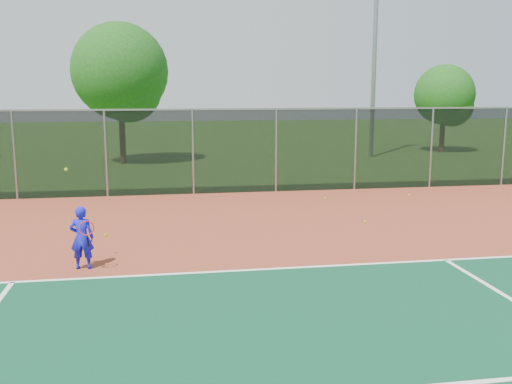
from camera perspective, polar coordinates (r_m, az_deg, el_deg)
The scene contains 12 objects.
ground at distance 9.85m, azimuth 16.12°, elevation -12.33°, with size 120.00×120.00×0.00m, color #2E5E1A.
court_apron at distance 11.56m, azimuth 11.85°, elevation -8.67°, with size 30.00×20.00×0.02m, color #953E26.
fence_back at distance 20.69m, azimuth 2.02°, elevation 4.28°, with size 30.00×0.06×3.03m.
tennis_player at distance 12.36m, azimuth -17.02°, elevation -4.36°, with size 0.59×0.59×2.12m.
practice_ball_0 at distance 19.56m, azimuth 6.93°, elevation -0.61°, with size 0.07×0.07×0.07m, color #ACCD17.
practice_ball_1 at distance 17.61m, azimuth -17.32°, elevation -2.22°, with size 0.07×0.07×0.07m, color #ACCD17.
practice_ball_2 at distance 16.26m, azimuth 10.82°, elevation -2.94°, with size 0.07×0.07×0.07m, color #ACCD17.
practice_ball_3 at distance 15.05m, azimuth -14.81°, elevation -4.17°, with size 0.07×0.07×0.07m, color #ACCD17.
practice_ball_4 at distance 20.67m, azimuth 15.08°, elevation -0.30°, with size 0.07×0.07×0.07m, color #ACCD17.
floodlight_n at distance 32.26m, azimuth 11.86°, elevation 16.12°, with size 0.90×0.40×12.69m.
tree_back_left at distance 29.35m, azimuth -13.27°, elevation 11.27°, with size 4.74×4.74×6.97m.
tree_back_mid at distance 35.70m, azimuth 18.50°, elevation 8.96°, with size 3.51×3.51×5.15m.
Camera 1 is at (-4.05, -8.18, 3.72)m, focal length 40.00 mm.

